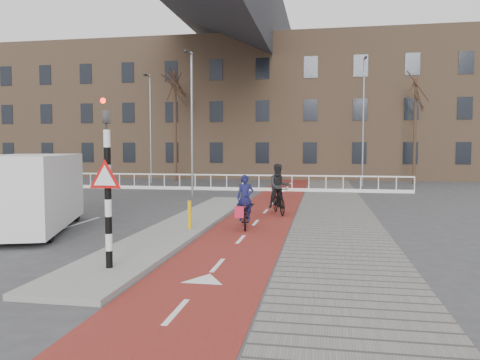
# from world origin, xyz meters

# --- Properties ---
(ground) EXTENTS (120.00, 120.00, 0.00)m
(ground) POSITION_xyz_m (0.00, 0.00, 0.00)
(ground) COLOR #38383A
(ground) RESTS_ON ground
(bike_lane) EXTENTS (2.50, 60.00, 0.01)m
(bike_lane) POSITION_xyz_m (1.50, 10.00, 0.01)
(bike_lane) COLOR maroon
(bike_lane) RESTS_ON ground
(sidewalk) EXTENTS (3.00, 60.00, 0.01)m
(sidewalk) POSITION_xyz_m (4.30, 10.00, 0.01)
(sidewalk) COLOR slate
(sidewalk) RESTS_ON ground
(curb_island) EXTENTS (1.80, 16.00, 0.12)m
(curb_island) POSITION_xyz_m (-0.70, 4.00, 0.06)
(curb_island) COLOR gray
(curb_island) RESTS_ON ground
(traffic_signal) EXTENTS (0.80, 0.80, 3.68)m
(traffic_signal) POSITION_xyz_m (-0.60, -2.02, 1.99)
(traffic_signal) COLOR black
(traffic_signal) RESTS_ON curb_island
(bollard) EXTENTS (0.12, 0.12, 0.87)m
(bollard) POSITION_xyz_m (-0.25, 2.82, 0.56)
(bollard) COLOR #E0AA0C
(bollard) RESTS_ON curb_island
(cyclist_near) EXTENTS (0.87, 1.72, 1.74)m
(cyclist_near) POSITION_xyz_m (1.32, 3.84, 0.59)
(cyclist_near) COLOR black
(cyclist_near) RESTS_ON bike_lane
(cyclist_far) EXTENTS (1.08, 1.91, 1.98)m
(cyclist_far) POSITION_xyz_m (2.11, 7.22, 0.83)
(cyclist_far) COLOR black
(cyclist_far) RESTS_ON bike_lane
(van) EXTENTS (3.92, 6.01, 2.40)m
(van) POSITION_xyz_m (-5.24, 2.17, 1.27)
(van) COLOR silver
(van) RESTS_ON ground
(railing) EXTENTS (28.00, 0.10, 0.99)m
(railing) POSITION_xyz_m (-5.00, 17.00, 0.31)
(railing) COLOR silver
(railing) RESTS_ON ground
(townhouse_row) EXTENTS (46.00, 10.00, 15.90)m
(townhouse_row) POSITION_xyz_m (-3.00, 32.00, 7.81)
(townhouse_row) COLOR #7F6047
(townhouse_row) RESTS_ON ground
(tree_mid) EXTENTS (0.26, 0.26, 8.53)m
(tree_mid) POSITION_xyz_m (-7.53, 24.02, 4.26)
(tree_mid) COLOR #332016
(tree_mid) RESTS_ON ground
(tree_right) EXTENTS (0.22, 0.22, 7.59)m
(tree_right) POSITION_xyz_m (10.38, 24.77, 3.80)
(tree_right) COLOR #332016
(tree_right) RESTS_ON ground
(streetlight_near) EXTENTS (0.12, 0.12, 7.70)m
(streetlight_near) POSITION_xyz_m (-3.17, 13.42, 3.85)
(streetlight_near) COLOR slate
(streetlight_near) RESTS_ON ground
(streetlight_left) EXTENTS (0.12, 0.12, 7.90)m
(streetlight_left) POSITION_xyz_m (-8.65, 21.71, 3.95)
(streetlight_left) COLOR slate
(streetlight_left) RESTS_ON ground
(streetlight_right) EXTENTS (0.12, 0.12, 8.56)m
(streetlight_right) POSITION_xyz_m (6.44, 21.37, 4.28)
(streetlight_right) COLOR slate
(streetlight_right) RESTS_ON ground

